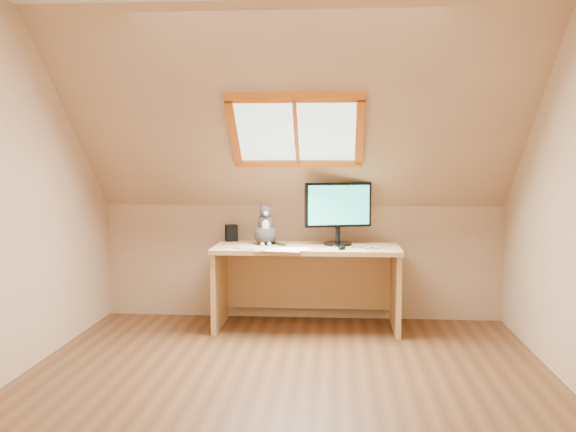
{
  "coord_description": "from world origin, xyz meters",
  "views": [
    {
      "loc": [
        0.31,
        -3.87,
        1.41
      ],
      "look_at": [
        -0.06,
        1.0,
        0.98
      ],
      "focal_mm": 40.0,
      "sensor_mm": 36.0,
      "label": 1
    }
  ],
  "objects": [
    {
      "name": "graphics_tablet",
      "position": [
        -0.34,
        1.17,
        0.7
      ],
      "size": [
        0.32,
        0.28,
        0.01
      ],
      "primitive_type": "cube",
      "rotation": [
        0.0,
        0.0,
        -0.41
      ],
      "color": "#B2B2B7",
      "rests_on": "desk"
    },
    {
      "name": "room_shell",
      "position": [
        0.0,
        -0.09,
        1.43
      ],
      "size": [
        3.52,
        3.52,
        2.41
      ],
      "color": "tan",
      "rests_on": "ground"
    },
    {
      "name": "papers",
      "position": [
        -0.12,
        1.12,
        0.7
      ],
      "size": [
        0.35,
        0.3,
        0.01
      ],
      "color": "white",
      "rests_on": "desk"
    },
    {
      "name": "cat",
      "position": [
        -0.28,
        1.43,
        0.82
      ],
      "size": [
        0.23,
        0.26,
        0.36
      ],
      "color": "#3D3836",
      "rests_on": "desk"
    },
    {
      "name": "ground",
      "position": [
        0.0,
        0.0,
        0.0
      ],
      "size": [
        3.5,
        3.5,
        0.0
      ],
      "primitive_type": "plane",
      "color": "brown",
      "rests_on": "ground"
    },
    {
      "name": "desk",
      "position": [
        0.07,
        1.45,
        0.48
      ],
      "size": [
        1.52,
        0.67,
        0.7
      ],
      "color": "tan",
      "rests_on": "ground"
    },
    {
      "name": "mouse",
      "position": [
        0.36,
        1.18,
        0.71
      ],
      "size": [
        0.09,
        0.12,
        0.03
      ],
      "primitive_type": "ellipsoid",
      "rotation": [
        0.0,
        0.0,
        -0.4
      ],
      "color": "black",
      "rests_on": "desk"
    },
    {
      "name": "cables",
      "position": [
        0.45,
        1.26,
        0.7
      ],
      "size": [
        0.51,
        0.26,
        0.01
      ],
      "color": "silver",
      "rests_on": "desk"
    },
    {
      "name": "monitor",
      "position": [
        0.32,
        1.44,
        0.99
      ],
      "size": [
        0.55,
        0.24,
        0.52
      ],
      "color": "black",
      "rests_on": "desk"
    },
    {
      "name": "desk_speaker",
      "position": [
        -0.6,
        1.63,
        0.77
      ],
      "size": [
        0.13,
        0.13,
        0.14
      ],
      "primitive_type": "cube",
      "rotation": [
        0.0,
        0.0,
        0.34
      ],
      "color": "black",
      "rests_on": "desk"
    }
  ]
}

